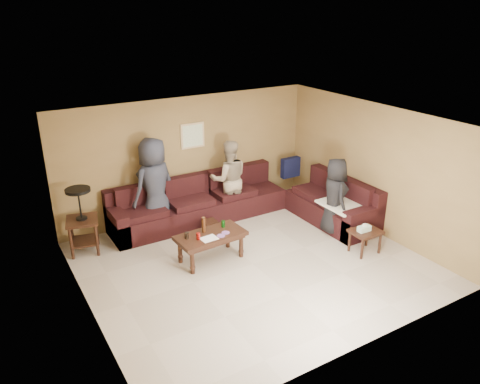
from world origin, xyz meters
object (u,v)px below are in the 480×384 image
Objects in this scene: waste_bin at (210,228)px; person_middle at (229,179)px; end_table_left at (82,219)px; coffee_table at (210,238)px; sectional_sofa at (247,206)px; person_left at (154,186)px; side_table_right at (365,233)px; person_right at (335,196)px.

person_middle reaches higher than waste_bin.
end_table_left is 4.02× the size of waste_bin.
person_middle is at bearing 50.20° from coffee_table.
sectional_sofa is 15.19× the size of waste_bin.
coffee_table is 1.90m from person_middle.
sectional_sofa reaches higher than coffee_table.
sectional_sofa is at bearing 36.34° from coffee_table.
sectional_sofa is 2.46× the size of person_left.
coffee_table is 2.13× the size of side_table_right.
end_table_left reaches higher than side_table_right.
sectional_sofa is 3.07× the size of person_right.
person_right reaches higher than end_table_left.
person_middle is at bearing 0.09° from end_table_left.
person_right reaches higher than coffee_table.
coffee_table is 0.82× the size of person_right.
person_right is (2.56, -0.27, 0.33)m from coffee_table.
coffee_table is 0.75× the size of person_middle.
waste_bin is (-2.08, 2.03, -0.23)m from side_table_right.
person_middle is at bearing 55.57° from person_right.
person_right is at bearing 128.45° from person_left.
person_left reaches higher than sectional_sofa.
waste_bin is at bearing 79.54° from person_right.
person_right is (0.06, 0.92, 0.38)m from side_table_right.
coffee_table is at bearing -38.01° from end_table_left.
person_left reaches higher than waste_bin.
sectional_sofa is 3.23m from end_table_left.
coffee_table is 0.97m from waste_bin.
waste_bin is 2.48m from person_right.
sectional_sofa is 1.70m from coffee_table.
sectional_sofa is 2.47m from side_table_right.
person_left reaches higher than person_middle.
person_left is (-0.38, 1.56, 0.52)m from coffee_table.
coffee_table is 1.69m from person_left.
person_left is at bearing 103.64° from coffee_table.
end_table_left is at bearing 148.74° from side_table_right.
person_left reaches higher than person_right.
person_right is (4.38, -1.70, 0.11)m from end_table_left.
person_middle reaches higher than coffee_table.
coffee_table is 4.04× the size of waste_bin.
end_table_left is 3.02m from person_middle.
coffee_table is 2.32m from end_table_left.
side_table_right is (4.32, -2.62, -0.26)m from end_table_left.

